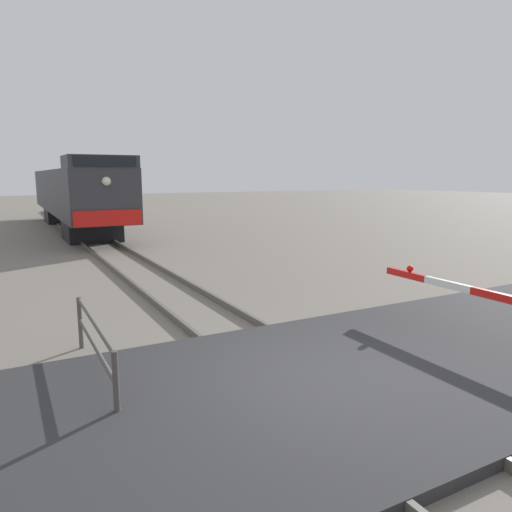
# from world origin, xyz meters

# --- Properties ---
(ground_plane) EXTENTS (160.00, 160.00, 0.00)m
(ground_plane) POSITION_xyz_m (0.00, 0.00, 0.00)
(ground_plane) COLOR slate
(rail_track_left) EXTENTS (0.08, 80.00, 0.15)m
(rail_track_left) POSITION_xyz_m (-0.72, 0.00, 0.07)
(rail_track_left) COLOR #59544C
(rail_track_left) RESTS_ON ground_plane
(rail_track_right) EXTENTS (0.08, 80.00, 0.15)m
(rail_track_right) POSITION_xyz_m (0.72, 0.00, 0.07)
(rail_track_right) COLOR #59544C
(rail_track_right) RESTS_ON ground_plane
(road_surface) EXTENTS (36.00, 5.11, 0.16)m
(road_surface) POSITION_xyz_m (0.00, 0.00, 0.08)
(road_surface) COLOR #2D2D30
(road_surface) RESTS_ON ground_plane
(locomotive) EXTENTS (2.88, 19.20, 3.94)m
(locomotive) POSITION_xyz_m (0.00, 23.83, 2.08)
(locomotive) COLOR black
(locomotive) RESTS_ON ground_plane
(guard_railing) EXTENTS (0.08, 3.09, 0.95)m
(guard_railing) POSITION_xyz_m (-2.72, 1.91, 0.63)
(guard_railing) COLOR #4C4742
(guard_railing) RESTS_ON ground_plane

